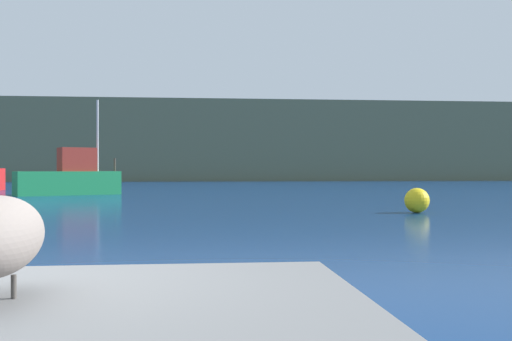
% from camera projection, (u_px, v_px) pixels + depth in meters
% --- Properties ---
extents(hillside_backdrop, '(140.00, 10.90, 8.76)m').
position_uv_depth(hillside_backdrop, '(179.00, 142.00, 70.03)').
color(hillside_backdrop, '#5B664C').
rests_on(hillside_backdrop, ground).
extents(fishing_boat_green, '(5.36, 3.64, 4.99)m').
position_uv_depth(fishing_boat_green, '(70.00, 178.00, 31.89)').
color(fishing_boat_green, '#1E8C4C').
rests_on(fishing_boat_green, ground).
extents(mooring_buoy, '(0.77, 0.77, 0.77)m').
position_uv_depth(mooring_buoy, '(417.00, 200.00, 18.96)').
color(mooring_buoy, yellow).
rests_on(mooring_buoy, ground).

